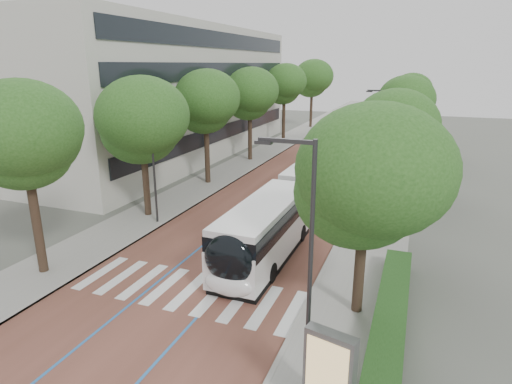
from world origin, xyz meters
TOP-DOWN VIEW (x-y plane):
  - ground at (0.00, 0.00)m, footprint 160.00×160.00m
  - road at (0.00, 40.00)m, footprint 11.00×140.00m
  - sidewalk_left at (-7.50, 40.00)m, footprint 4.00×140.00m
  - sidewalk_right at (7.50, 40.00)m, footprint 4.00×140.00m
  - kerb_left at (-5.60, 40.00)m, footprint 0.20×140.00m
  - kerb_right at (5.60, 40.00)m, footprint 0.20×140.00m
  - zebra_crossing at (0.20, 1.00)m, footprint 10.55×3.60m
  - lane_line_left at (-1.60, 40.00)m, footprint 0.12×126.00m
  - lane_line_right at (1.60, 40.00)m, footprint 0.12×126.00m
  - office_building at (-19.47, 28.00)m, footprint 18.11×40.00m
  - hedge at (9.10, 0.00)m, footprint 1.20×14.00m
  - streetlight_near at (6.62, -3.00)m, footprint 1.82×0.20m
  - streetlight_far at (6.62, 22.00)m, footprint 1.82×0.20m
  - lamp_post_left at (-6.10, 8.00)m, footprint 0.14×0.14m
  - trees_left at (-7.50, 26.84)m, footprint 6.25×60.72m
  - trees_right at (7.70, 18.80)m, footprint 6.01×47.49m
  - lead_bus at (2.39, 9.30)m, footprint 2.69×18.42m
  - bus_queued_0 at (2.64, 25.43)m, footprint 3.21×12.52m
  - bus_queued_1 at (2.77, 38.15)m, footprint 3.24×12.52m
  - bus_queued_2 at (2.49, 50.87)m, footprint 2.87×12.46m
  - ad_panel at (7.77, -4.35)m, footprint 1.51×0.72m

SIDE VIEW (x-z plane):
  - ground at x=0.00m, z-range 0.00..0.00m
  - road at x=0.00m, z-range 0.00..0.02m
  - lane_line_left at x=-1.60m, z-range 0.02..0.03m
  - lane_line_right at x=1.60m, z-range 0.02..0.03m
  - zebra_crossing at x=0.20m, z-range 0.02..0.03m
  - sidewalk_left at x=-7.50m, z-range 0.00..0.12m
  - sidewalk_right at x=7.50m, z-range 0.00..0.12m
  - kerb_left at x=-5.60m, z-range -0.01..0.13m
  - kerb_right at x=5.60m, z-range -0.01..0.13m
  - hedge at x=9.10m, z-range 0.12..0.92m
  - bus_queued_0 at x=2.64m, z-range 0.02..3.22m
  - bus_queued_1 at x=2.77m, z-range 0.02..3.22m
  - bus_queued_2 at x=2.49m, z-range 0.02..3.22m
  - lead_bus at x=2.39m, z-range 0.03..3.23m
  - ad_panel at x=7.77m, z-range 0.19..3.22m
  - lamp_post_left at x=-6.10m, z-range 0.12..8.12m
  - streetlight_near at x=6.62m, z-range 0.82..8.82m
  - streetlight_far at x=6.62m, z-range 0.82..8.82m
  - trees_right at x=7.70m, z-range 1.68..10.24m
  - trees_left at x=-7.50m, z-range 1.80..12.05m
  - office_building at x=-19.47m, z-range 0.00..14.00m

